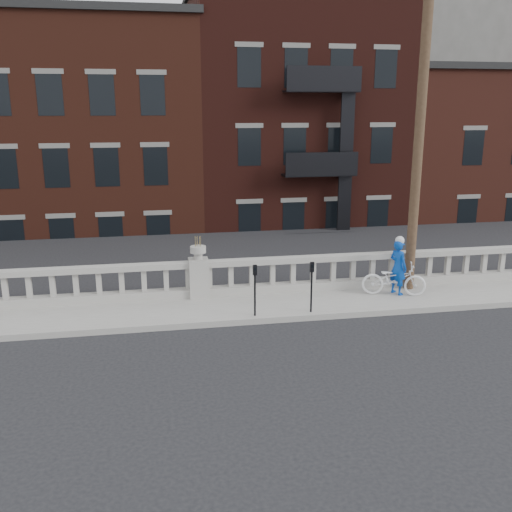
{
  "coord_description": "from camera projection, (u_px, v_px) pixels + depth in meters",
  "views": [
    {
      "loc": [
        -1.17,
        -11.51,
        5.41
      ],
      "look_at": [
        1.51,
        3.2,
        1.46
      ],
      "focal_mm": 40.0,
      "sensor_mm": 36.0,
      "label": 1
    }
  ],
  "objects": [
    {
      "name": "ground",
      "position": [
        215.0,
        360.0,
        12.53
      ],
      "size": [
        120.0,
        120.0,
        0.0
      ],
      "primitive_type": "plane",
      "color": "black",
      "rests_on": "ground"
    },
    {
      "name": "sidewalk",
      "position": [
        202.0,
        310.0,
        15.36
      ],
      "size": [
        32.0,
        2.2,
        0.15
      ],
      "primitive_type": "cube",
      "color": "gray",
      "rests_on": "ground"
    },
    {
      "name": "balustrade",
      "position": [
        199.0,
        280.0,
        16.12
      ],
      "size": [
        28.0,
        0.34,
        1.03
      ],
      "color": "gray",
      "rests_on": "sidewalk"
    },
    {
      "name": "planter_pedestal",
      "position": [
        199.0,
        273.0,
        16.07
      ],
      "size": [
        0.55,
        0.55,
        1.76
      ],
      "color": "gray",
      "rests_on": "sidewalk"
    },
    {
      "name": "lower_level",
      "position": [
        181.0,
        154.0,
        33.87
      ],
      "size": [
        80.0,
        44.0,
        20.8
      ],
      "color": "#605E59",
      "rests_on": "ground"
    },
    {
      "name": "utility_pole",
      "position": [
        421.0,
        112.0,
        15.69
      ],
      "size": [
        1.6,
        0.28,
        10.0
      ],
      "color": "#422D1E",
      "rests_on": "sidewalk"
    },
    {
      "name": "parking_meter_b",
      "position": [
        255.0,
        284.0,
        14.54
      ],
      "size": [
        0.1,
        0.09,
        1.36
      ],
      "color": "black",
      "rests_on": "sidewalk"
    },
    {
      "name": "parking_meter_c",
      "position": [
        312.0,
        281.0,
        14.8
      ],
      "size": [
        0.1,
        0.09,
        1.36
      ],
      "color": "black",
      "rests_on": "sidewalk"
    },
    {
      "name": "bicycle",
      "position": [
        394.0,
        279.0,
        16.25
      ],
      "size": [
        1.9,
        1.15,
        0.94
      ],
      "primitive_type": "imported",
      "rotation": [
        0.0,
        0.0,
        1.26
      ],
      "color": "white",
      "rests_on": "sidewalk"
    },
    {
      "name": "cyclist",
      "position": [
        398.0,
        267.0,
        16.28
      ],
      "size": [
        0.59,
        0.69,
        1.6
      ],
      "primitive_type": "imported",
      "rotation": [
        0.0,
        0.0,
        1.99
      ],
      "color": "#0B40AB",
      "rests_on": "sidewalk"
    }
  ]
}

